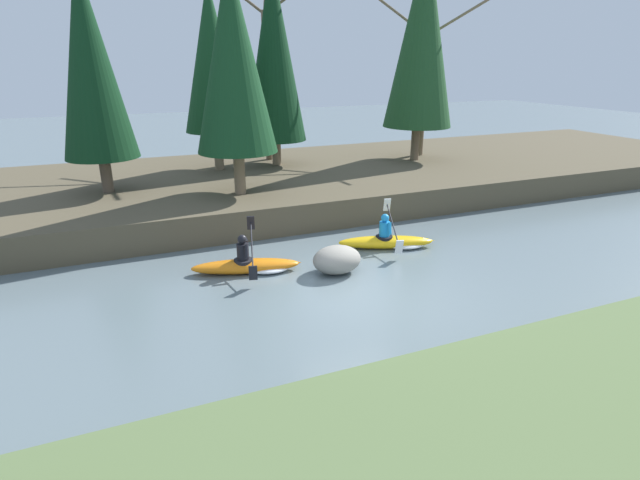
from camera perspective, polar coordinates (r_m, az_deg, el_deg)
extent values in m
plane|color=slate|center=(11.56, 4.56, -6.14)|extent=(90.00, 90.00, 0.00)
cube|color=brown|center=(19.67, -7.83, 6.22)|extent=(44.00, 9.88, 0.94)
cylinder|color=brown|center=(17.86, -23.23, 6.84)|extent=(0.36, 0.36, 1.14)
cone|color=#0F3319|center=(17.50, -24.85, 18.08)|extent=(2.29, 2.29, 5.88)
cylinder|color=#7A664C|center=(16.44, -9.18, 7.59)|extent=(0.36, 0.36, 1.36)
cone|color=#143D1E|center=(16.08, -9.90, 19.86)|extent=(2.52, 2.52, 5.64)
cylinder|color=#7A664C|center=(20.35, -11.52, 9.98)|extent=(0.36, 0.36, 1.50)
cone|color=#143D1E|center=(20.07, -12.23, 19.69)|extent=(2.36, 2.36, 5.38)
cylinder|color=#7A664C|center=(21.03, -4.98, 9.96)|extent=(0.36, 0.36, 1.03)
cone|color=#0F3319|center=(20.72, -5.32, 20.67)|extent=(2.46, 2.46, 6.80)
cylinder|color=brown|center=(22.40, 10.83, 10.81)|extent=(0.36, 0.36, 1.43)
cone|color=#1E4723|center=(22.16, 11.61, 22.05)|extent=(2.87, 2.87, 7.32)
cylinder|color=brown|center=(21.96, -6.07, 16.87)|extent=(0.28, 0.28, 5.99)
cylinder|color=#7A664C|center=(23.42, 11.72, 15.81)|extent=(0.28, 0.28, 5.22)
cylinder|color=#7A664C|center=(23.59, 9.23, 23.98)|extent=(1.92, 1.64, 1.74)
cylinder|color=#7A664C|center=(23.33, 15.61, 23.33)|extent=(2.02, 1.72, 1.53)
cylinder|color=#7A664C|center=(24.51, 11.66, 23.91)|extent=(0.88, 2.17, 1.93)
ellipsoid|color=yellow|center=(14.33, 7.52, -0.23)|extent=(2.75, 1.45, 0.34)
cone|color=yellow|center=(14.61, 12.31, -0.06)|extent=(0.40, 0.30, 0.20)
cylinder|color=black|center=(14.28, 7.34, 0.31)|extent=(0.61, 0.61, 0.08)
cylinder|color=#1984CC|center=(14.19, 7.39, 1.26)|extent=(0.38, 0.38, 0.42)
sphere|color=#1E89D1|center=(14.10, 7.45, 2.51)|extent=(0.29, 0.29, 0.23)
cylinder|color=#1984CC|center=(14.41, 7.62, 1.90)|extent=(0.16, 0.24, 0.35)
cylinder|color=#1984CC|center=(13.96, 7.98, 1.29)|extent=(0.16, 0.24, 0.35)
cylinder|color=black|center=(14.20, 8.32, 1.76)|extent=(0.66, 1.82, 0.65)
cube|color=white|center=(15.00, 7.67, 4.02)|extent=(0.24, 0.22, 0.41)
cube|color=white|center=(13.42, 9.05, -0.76)|extent=(0.24, 0.22, 0.41)
ellipsoid|color=white|center=(14.47, 9.64, -0.48)|extent=(1.27, 1.02, 0.18)
ellipsoid|color=orange|center=(12.71, -8.49, -2.96)|extent=(2.76, 1.25, 0.34)
cone|color=orange|center=(12.74, -2.91, -2.61)|extent=(0.39, 0.28, 0.20)
cylinder|color=black|center=(12.66, -8.75, -2.37)|extent=(0.58, 0.58, 0.08)
cylinder|color=black|center=(12.56, -8.81, -1.32)|extent=(0.37, 0.37, 0.42)
sphere|color=black|center=(12.45, -8.89, 0.08)|extent=(0.28, 0.28, 0.23)
cylinder|color=black|center=(12.76, -8.38, -0.54)|extent=(0.14, 0.24, 0.35)
cylinder|color=black|center=(12.31, -8.37, -1.32)|extent=(0.14, 0.24, 0.35)
cylinder|color=black|center=(12.52, -7.79, -0.72)|extent=(0.51, 1.86, 0.65)
cube|color=black|center=(13.31, -7.91, 1.95)|extent=(0.23, 0.20, 0.41)
cube|color=black|center=(11.75, -7.65, -3.75)|extent=(0.23, 0.20, 0.41)
ellipsoid|color=white|center=(12.74, -6.00, -3.18)|extent=(1.24, 0.95, 0.18)
ellipsoid|color=gray|center=(12.50, 1.94, -2.25)|extent=(1.24, 0.97, 0.70)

